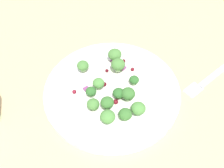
{
  "coord_description": "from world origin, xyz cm",
  "views": [
    {
      "loc": [
        26.41,
        -12.09,
        40.96
      ],
      "look_at": [
        -2.58,
        -1.16,
        2.7
      ],
      "focal_mm": 41.05,
      "sensor_mm": 36.0,
      "label": 1
    }
  ],
  "objects_px": {
    "plate": "(112,90)",
    "broccoli_floret_0": "(107,103)",
    "broccoli_floret_2": "(118,92)",
    "broccoli_floret_1": "(99,83)",
    "fork": "(212,75)"
  },
  "relations": [
    {
      "from": "plate",
      "to": "broccoli_floret_0",
      "type": "relative_size",
      "value": 10.85
    },
    {
      "from": "broccoli_floret_2",
      "to": "broccoli_floret_1",
      "type": "bearing_deg",
      "value": -137.94
    },
    {
      "from": "plate",
      "to": "fork",
      "type": "height_order",
      "value": "plate"
    },
    {
      "from": "plate",
      "to": "broccoli_floret_0",
      "type": "xyz_separation_m",
      "value": [
        0.04,
        -0.02,
        0.02
      ]
    },
    {
      "from": "broccoli_floret_0",
      "to": "broccoli_floret_2",
      "type": "relative_size",
      "value": 1.09
    },
    {
      "from": "plate",
      "to": "broccoli_floret_2",
      "type": "relative_size",
      "value": 11.79
    },
    {
      "from": "broccoli_floret_1",
      "to": "broccoli_floret_2",
      "type": "xyz_separation_m",
      "value": [
        0.03,
        0.03,
        -0.0
      ]
    },
    {
      "from": "broccoli_floret_0",
      "to": "plate",
      "type": "bearing_deg",
      "value": 149.23
    },
    {
      "from": "broccoli_floret_1",
      "to": "fork",
      "type": "relative_size",
      "value": 0.13
    },
    {
      "from": "broccoli_floret_0",
      "to": "broccoli_floret_1",
      "type": "bearing_deg",
      "value": 179.56
    },
    {
      "from": "broccoli_floret_0",
      "to": "broccoli_floret_1",
      "type": "distance_m",
      "value": 0.05
    },
    {
      "from": "plate",
      "to": "fork",
      "type": "distance_m",
      "value": 0.22
    },
    {
      "from": "broccoli_floret_1",
      "to": "fork",
      "type": "distance_m",
      "value": 0.24
    },
    {
      "from": "broccoli_floret_2",
      "to": "fork",
      "type": "xyz_separation_m",
      "value": [
        0.01,
        0.21,
        -0.03
      ]
    },
    {
      "from": "fork",
      "to": "broccoli_floret_0",
      "type": "bearing_deg",
      "value": -87.82
    }
  ]
}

